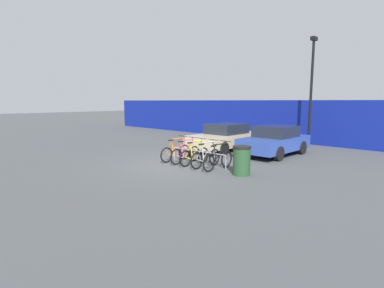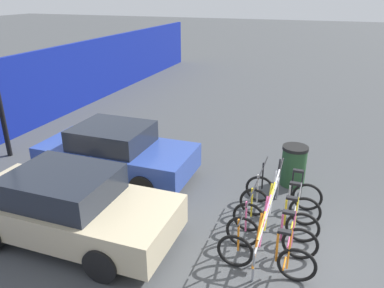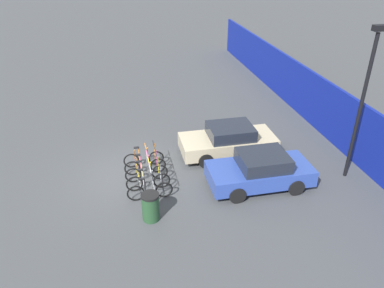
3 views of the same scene
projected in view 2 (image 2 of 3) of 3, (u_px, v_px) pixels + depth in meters
name	position (u px, v px, depth m)	size (l,w,h in m)	color
ground_plane	(298.00, 257.00, 6.89)	(120.00, 120.00, 0.00)	#424447
bike_rack	(268.00, 213.00, 7.38)	(2.89, 0.04, 0.57)	gray
bicycle_orange	(265.00, 256.00, 6.35)	(0.68, 1.71, 1.05)	black
bicycle_pink	(271.00, 235.00, 6.88)	(0.68, 1.71, 1.05)	black
bicycle_yellow	(275.00, 220.00, 7.33)	(0.68, 1.71, 1.05)	black
bicycle_silver	(279.00, 205.00, 7.86)	(0.68, 1.71, 1.05)	black
bicycle_black	(283.00, 191.00, 8.39)	(0.68, 1.71, 1.05)	black
car_beige	(69.00, 206.00, 7.22)	(1.91, 4.18, 1.40)	#C1B28E
car_blue	(116.00, 152.00, 9.63)	(1.91, 3.98, 1.40)	#2D479E
trash_bin	(294.00, 165.00, 9.29)	(0.63, 0.63, 1.03)	#234728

